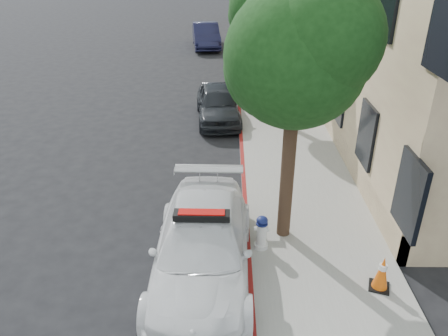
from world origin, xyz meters
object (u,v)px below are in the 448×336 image
Objects in this scene: parked_car_mid at (218,103)px; traffic_cone at (382,273)px; parked_car_far at (206,36)px; police_car at (203,247)px; fire_hydrant at (262,233)px.

parked_car_mid reaches higher than traffic_cone.
parked_car_far is at bearing 101.10° from traffic_cone.
parked_car_far reaches higher than parked_car_mid.
parked_car_far is 6.27× the size of traffic_cone.
fire_hydrant is at bearing 31.75° from police_car.
police_car is 1.46m from fire_hydrant.
traffic_cone is (2.24, -1.26, -0.03)m from fire_hydrant.
parked_car_mid is at bearing 104.51° from fire_hydrant.
police_car is 8.99m from parked_car_mid.
parked_car_far is 21.71m from fire_hydrant.
police_car reaches higher than parked_car_far.
traffic_cone is (3.39, -9.50, -0.16)m from parked_car_mid.
fire_hydrant reaches higher than traffic_cone.
police_car is at bearing 171.65° from traffic_cone.
police_car is at bearing -94.23° from parked_car_far.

